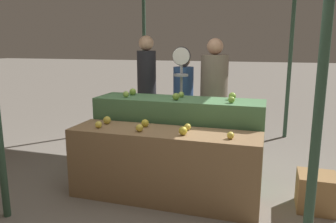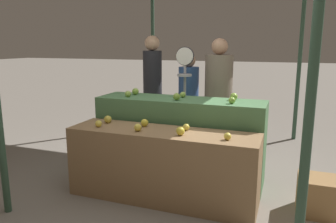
{
  "view_description": "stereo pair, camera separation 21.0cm",
  "coord_description": "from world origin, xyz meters",
  "px_view_note": "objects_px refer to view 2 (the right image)",
  "views": [
    {
      "loc": [
        1.05,
        -3.22,
        1.69
      ],
      "look_at": [
        -0.04,
        0.3,
        0.93
      ],
      "focal_mm": 35.0,
      "sensor_mm": 36.0,
      "label": 1
    },
    {
      "loc": [
        1.25,
        -3.16,
        1.69
      ],
      "look_at": [
        -0.04,
        0.3,
        0.93
      ],
      "focal_mm": 35.0,
      "sensor_mm": 36.0,
      "label": 2
    }
  ],
  "objects_px": {
    "person_customer_right": "(153,82)",
    "wooden_crate_side": "(317,196)",
    "person_customer_left": "(188,95)",
    "person_vendor_at_scale": "(218,91)",
    "produce_scale": "(185,81)"
  },
  "relations": [
    {
      "from": "produce_scale",
      "to": "person_customer_left",
      "type": "relative_size",
      "value": 1.07
    },
    {
      "from": "person_customer_right",
      "to": "wooden_crate_side",
      "type": "xyz_separation_m",
      "value": [
        2.46,
        -1.55,
        -0.9
      ]
    },
    {
      "from": "person_vendor_at_scale",
      "to": "wooden_crate_side",
      "type": "xyz_separation_m",
      "value": [
        1.3,
        -1.27,
        -0.83
      ]
    },
    {
      "from": "produce_scale",
      "to": "person_customer_left",
      "type": "bearing_deg",
      "value": 101.43
    },
    {
      "from": "person_customer_right",
      "to": "wooden_crate_side",
      "type": "distance_m",
      "value": 3.04
    },
    {
      "from": "wooden_crate_side",
      "to": "person_vendor_at_scale",
      "type": "bearing_deg",
      "value": 135.64
    },
    {
      "from": "person_customer_left",
      "to": "wooden_crate_side",
      "type": "height_order",
      "value": "person_customer_left"
    },
    {
      "from": "person_customer_left",
      "to": "person_customer_right",
      "type": "relative_size",
      "value": 0.85
    },
    {
      "from": "person_vendor_at_scale",
      "to": "person_customer_left",
      "type": "relative_size",
      "value": 1.15
    },
    {
      "from": "produce_scale",
      "to": "person_customer_right",
      "type": "xyz_separation_m",
      "value": [
        -0.75,
        0.61,
        -0.11
      ]
    },
    {
      "from": "person_vendor_at_scale",
      "to": "wooden_crate_side",
      "type": "bearing_deg",
      "value": 129.63
    },
    {
      "from": "person_vendor_at_scale",
      "to": "produce_scale",
      "type": "bearing_deg",
      "value": 33.92
    },
    {
      "from": "produce_scale",
      "to": "wooden_crate_side",
      "type": "height_order",
      "value": "produce_scale"
    },
    {
      "from": "person_vendor_at_scale",
      "to": "person_customer_right",
      "type": "bearing_deg",
      "value": -19.32
    },
    {
      "from": "person_vendor_at_scale",
      "to": "person_customer_right",
      "type": "distance_m",
      "value": 1.19
    }
  ]
}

